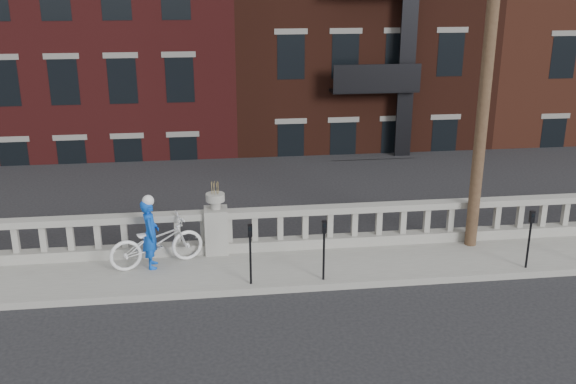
% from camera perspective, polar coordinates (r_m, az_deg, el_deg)
% --- Properties ---
extents(ground, '(120.00, 120.00, 0.00)m').
position_cam_1_polar(ground, '(12.09, -5.79, -13.43)').
color(ground, black).
rests_on(ground, ground).
extents(sidewalk, '(32.00, 2.20, 0.15)m').
position_cam_1_polar(sidewalk, '(14.69, -6.20, -7.04)').
color(sidewalk, gray).
rests_on(sidewalk, ground).
extents(balustrade, '(28.00, 0.34, 1.03)m').
position_cam_1_polar(balustrade, '(15.34, -6.37, -3.62)').
color(balustrade, gray).
rests_on(balustrade, sidewalk).
extents(planter_pedestal, '(0.55, 0.55, 1.76)m').
position_cam_1_polar(planter_pedestal, '(15.27, -6.40, -2.96)').
color(planter_pedestal, gray).
rests_on(planter_pedestal, sidewalk).
extents(lower_level, '(80.00, 44.00, 20.80)m').
position_cam_1_polar(lower_level, '(33.55, -6.33, 11.88)').
color(lower_level, '#605E59').
rests_on(lower_level, ground).
extents(utility_pole, '(1.60, 0.28, 10.00)m').
position_cam_1_polar(utility_pole, '(15.31, 17.56, 13.36)').
color(utility_pole, '#422D1E').
rests_on(utility_pole, sidewalk).
extents(parking_meter_a, '(0.10, 0.09, 1.36)m').
position_cam_1_polar(parking_meter_a, '(13.57, -3.38, -4.93)').
color(parking_meter_a, black).
rests_on(parking_meter_a, sidewalk).
extents(parking_meter_b, '(0.10, 0.09, 1.36)m').
position_cam_1_polar(parking_meter_b, '(13.75, 3.22, -4.59)').
color(parking_meter_b, black).
rests_on(parking_meter_b, sidewalk).
extents(parking_meter_c, '(0.10, 0.09, 1.36)m').
position_cam_1_polar(parking_meter_c, '(15.27, 20.71, -3.42)').
color(parking_meter_c, black).
rests_on(parking_meter_c, sidewalk).
extents(bicycle, '(2.26, 1.37, 1.12)m').
position_cam_1_polar(bicycle, '(14.84, -11.62, -4.37)').
color(bicycle, white).
rests_on(bicycle, sidewalk).
extents(cyclist, '(0.42, 0.61, 1.60)m').
position_cam_1_polar(cyclist, '(14.69, -12.13, -3.64)').
color(cyclist, '#0C46BD').
rests_on(cyclist, sidewalk).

